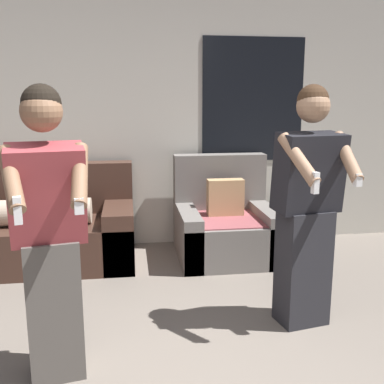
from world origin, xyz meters
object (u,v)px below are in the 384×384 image
Objects in this scene: couch at (43,231)px; armchair at (225,225)px; person_left at (50,236)px; person_right at (307,208)px.

armchair is at bearing -1.10° from couch.
couch is 1.05× the size of person_left.
armchair reaches higher than couch.
person_left is at bearing -78.13° from couch.
person_left reaches higher than couch.
person_right is (2.02, -1.50, 0.52)m from couch.
couch is 1.74× the size of armchair.
armchair is 0.61× the size of person_left.
person_left is 0.99× the size of person_right.
person_right reaches higher than armchair.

